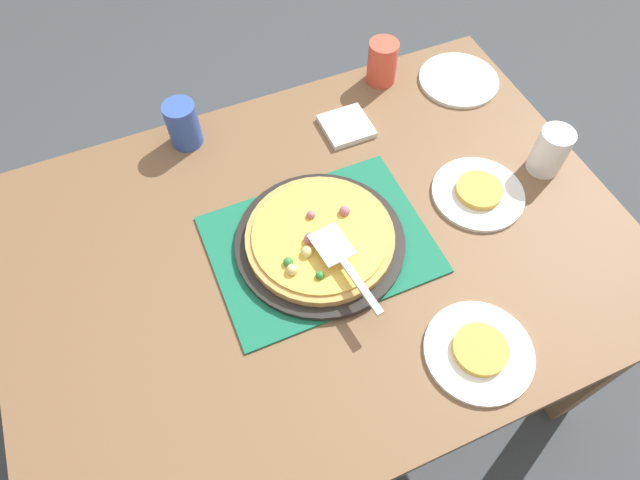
% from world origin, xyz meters
% --- Properties ---
extents(ground_plane, '(8.00, 8.00, 0.00)m').
position_xyz_m(ground_plane, '(0.00, 0.00, 0.00)').
color(ground_plane, '#3D4247').
extents(dining_table, '(1.40, 1.00, 0.75)m').
position_xyz_m(dining_table, '(0.00, 0.00, 0.64)').
color(dining_table, brown).
rests_on(dining_table, ground_plane).
extents(placemat, '(0.48, 0.36, 0.01)m').
position_xyz_m(placemat, '(0.00, 0.00, 0.75)').
color(placemat, '#196B4C').
rests_on(placemat, dining_table).
extents(pizza_pan, '(0.38, 0.38, 0.01)m').
position_xyz_m(pizza_pan, '(0.00, 0.00, 0.76)').
color(pizza_pan, black).
rests_on(pizza_pan, placemat).
extents(pizza, '(0.33, 0.33, 0.05)m').
position_xyz_m(pizza, '(0.00, 0.00, 0.78)').
color(pizza, tan).
rests_on(pizza, pizza_pan).
extents(plate_near_left, '(0.22, 0.22, 0.01)m').
position_xyz_m(plate_near_left, '(-0.40, 0.02, 0.76)').
color(plate_near_left, white).
rests_on(plate_near_left, dining_table).
extents(plate_far_right, '(0.22, 0.22, 0.01)m').
position_xyz_m(plate_far_right, '(-0.19, 0.36, 0.76)').
color(plate_far_right, white).
rests_on(plate_far_right, dining_table).
extents(plate_side, '(0.22, 0.22, 0.01)m').
position_xyz_m(plate_side, '(-0.57, -0.34, 0.76)').
color(plate_side, white).
rests_on(plate_side, dining_table).
extents(served_slice_left, '(0.11, 0.11, 0.02)m').
position_xyz_m(served_slice_left, '(-0.40, 0.02, 0.77)').
color(served_slice_left, gold).
rests_on(served_slice_left, plate_near_left).
extents(served_slice_right, '(0.11, 0.11, 0.02)m').
position_xyz_m(served_slice_right, '(-0.19, 0.36, 0.77)').
color(served_slice_right, gold).
rests_on(served_slice_right, plate_far_right).
extents(cup_near, '(0.08, 0.08, 0.12)m').
position_xyz_m(cup_near, '(0.19, -0.42, 0.81)').
color(cup_near, '#3351AD').
rests_on(cup_near, dining_table).
extents(cup_far, '(0.08, 0.08, 0.12)m').
position_xyz_m(cup_far, '(-0.37, -0.43, 0.81)').
color(cup_far, '#E04C38').
rests_on(cup_far, dining_table).
extents(cup_corner, '(0.08, 0.08, 0.12)m').
position_xyz_m(cup_corner, '(-0.59, 0.01, 0.81)').
color(cup_corner, white).
rests_on(cup_corner, dining_table).
extents(pizza_server, '(0.08, 0.23, 0.01)m').
position_xyz_m(pizza_server, '(-0.01, 0.10, 0.82)').
color(pizza_server, silver).
rests_on(pizza_server, pizza).
extents(napkin_stack, '(0.12, 0.12, 0.02)m').
position_xyz_m(napkin_stack, '(-0.20, -0.30, 0.76)').
color(napkin_stack, white).
rests_on(napkin_stack, dining_table).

